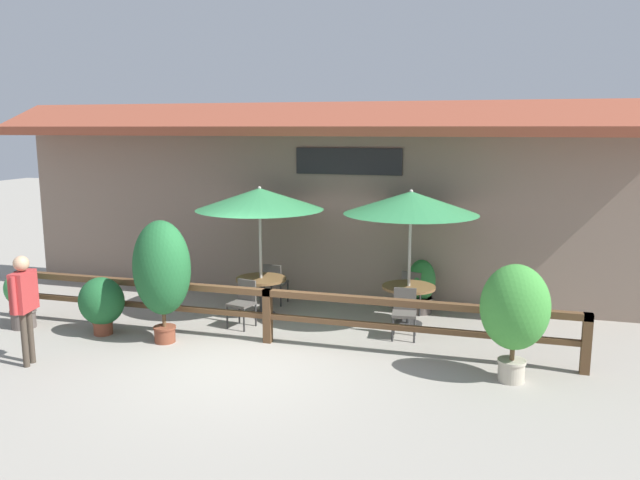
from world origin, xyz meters
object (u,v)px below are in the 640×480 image
potted_plant_broad_leaf (162,270)px  potted_plant_entrance_palm (102,303)px  chair_near_streetside (243,301)px  dining_table_middle (409,294)px  patio_umbrella_middle (411,203)px  chair_middle_streetside (404,310)px  chair_near_wallside (275,281)px  patio_umbrella_near (260,199)px  dining_table_near (261,285)px  potted_plant_corner_fern (22,296)px  potted_plant_small_flowering (421,286)px  pedestrian (24,295)px  chair_middle_wallside (413,289)px  potted_plant_tall_tropical (515,310)px

potted_plant_broad_leaf → potted_plant_entrance_palm: bearing=177.1°
chair_near_streetside → dining_table_middle: 3.11m
patio_umbrella_middle → potted_plant_entrance_palm: 5.89m
chair_middle_streetside → chair_near_wallside: bearing=149.2°
patio_umbrella_near → potted_plant_entrance_palm: 3.47m
dining_table_near → patio_umbrella_middle: bearing=3.4°
chair_middle_streetside → potted_plant_corner_fern: bearing=-174.3°
chair_middle_streetside → potted_plant_small_flowering: 1.60m
potted_plant_entrance_palm → patio_umbrella_middle: bearing=21.7°
potted_plant_small_flowering → pedestrian: 7.22m
patio_umbrella_near → potted_plant_small_flowering: size_ratio=2.35×
chair_near_streetside → chair_middle_wallside: (2.95, 1.72, 0.00)m
patio_umbrella_near → potted_plant_entrance_palm: patio_umbrella_near is taller
chair_near_streetside → patio_umbrella_middle: bearing=30.6°
patio_umbrella_middle → potted_plant_entrance_palm: (-5.23, -2.08, -1.74)m
chair_near_streetside → potted_plant_small_flowering: bearing=42.7°
patio_umbrella_middle → potted_plant_small_flowering: 1.96m
dining_table_near → chair_middle_wallside: chair_middle_wallside is taller
dining_table_near → dining_table_middle: same height
patio_umbrella_near → potted_plant_entrance_palm: (-2.32, -1.91, -1.74)m
potted_plant_entrance_palm → potted_plant_broad_leaf: size_ratio=0.49×
dining_table_near → potted_plant_corner_fern: (-3.98, -1.99, 0.01)m
dining_table_middle → potted_plant_small_flowering: 0.85m
chair_middle_wallside → potted_plant_tall_tropical: bearing=133.7°
patio_umbrella_near → potted_plant_tall_tropical: (4.75, -2.09, -1.24)m
dining_table_middle → potted_plant_small_flowering: size_ratio=0.91×
patio_umbrella_near → chair_middle_streetside: (2.94, -0.59, -1.83)m
potted_plant_entrance_palm → patio_umbrella_near: bearing=39.4°
patio_umbrella_near → potted_plant_corner_fern: patio_umbrella_near is taller
patio_umbrella_near → pedestrian: (-2.55, -3.51, -1.20)m
dining_table_near → chair_middle_wallside: 3.05m
dining_table_middle → chair_middle_wallside: bearing=90.8°
chair_near_wallside → potted_plant_tall_tropical: potted_plant_tall_tropical is taller
chair_near_wallside → potted_plant_corner_fern: potted_plant_corner_fern is taller
patio_umbrella_middle → potted_plant_broad_leaf: patio_umbrella_middle is taller
potted_plant_tall_tropical → pedestrian: size_ratio=1.00×
chair_middle_streetside → potted_plant_corner_fern: (-6.92, -1.40, 0.12)m
patio_umbrella_middle → chair_middle_wallside: bearing=90.8°
patio_umbrella_middle → potted_plant_corner_fern: (-6.89, -2.17, -1.71)m
chair_middle_streetside → potted_plant_small_flowering: (0.11, 1.59, 0.06)m
chair_near_wallside → potted_plant_broad_leaf: 3.05m
patio_umbrella_middle → dining_table_middle: (-0.00, -0.00, -1.72)m
dining_table_middle → chair_middle_streetside: chair_middle_streetside is taller
potted_plant_entrance_palm → potted_plant_tall_tropical: size_ratio=0.60×
patio_umbrella_near → potted_plant_broad_leaf: 2.46m
dining_table_middle → potted_plant_broad_leaf: (-3.94, -2.15, 0.69)m
chair_middle_streetside → potted_plant_entrance_palm: size_ratio=0.83×
patio_umbrella_near → patio_umbrella_middle: 2.91m
dining_table_middle → patio_umbrella_middle: bearing=63.4°
dining_table_near → potted_plant_corner_fern: bearing=-153.4°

